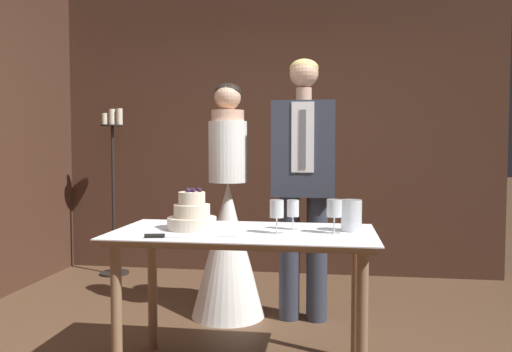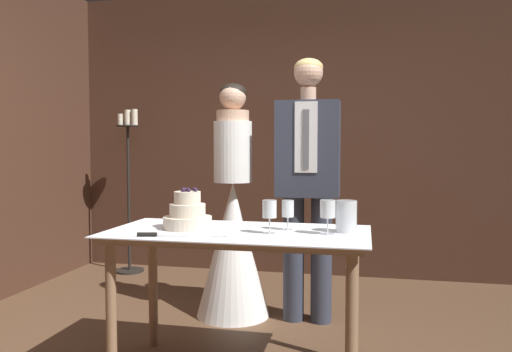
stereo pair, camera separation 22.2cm
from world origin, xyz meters
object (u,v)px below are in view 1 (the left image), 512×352
tiered_cake (192,215)px  wine_glass_middle (334,209)px  cake_table (244,249)px  wine_glass_near (277,210)px  cake_knife (173,236)px  bride (228,232)px  candle_stand (114,189)px  wine_glass_far (293,209)px  hurricane_candle (351,216)px  groom (303,175)px

tiered_cake → wine_glass_middle: bearing=-1.7°
cake_table → wine_glass_near: bearing=-15.5°
cake_knife → bride: size_ratio=0.26×
cake_table → wine_glass_near: (0.19, -0.05, 0.23)m
cake_knife → wine_glass_near: (0.50, 0.20, 0.12)m
candle_stand → wine_glass_near: bearing=-48.0°
tiered_cake → wine_glass_far: (0.55, 0.07, 0.03)m
tiered_cake → bride: size_ratio=0.16×
cake_table → candle_stand: size_ratio=0.87×
cake_table → cake_knife: size_ratio=3.14×
wine_glass_far → candle_stand: 2.67m
bride → tiered_cake: bearing=-91.1°
bride → hurricane_candle: bearing=-44.8°
wine_glass_middle → candle_stand: bearing=137.0°
hurricane_candle → candle_stand: candle_stand is taller
cake_table → groom: groom is taller
wine_glass_near → wine_glass_far: (0.08, 0.14, -0.01)m
wine_glass_middle → groom: size_ratio=0.10×
cake_table → wine_glass_far: bearing=18.3°
tiered_cake → candle_stand: candle_stand is taller
cake_knife → wine_glass_middle: bearing=5.0°
cake_table → wine_glass_middle: wine_glass_middle is taller
cake_table → wine_glass_near: size_ratio=7.96×
cake_knife → wine_glass_far: wine_glass_far is taller
wine_glass_near → wine_glass_middle: bearing=7.8°
hurricane_candle → candle_stand: (-2.21, 1.89, -0.03)m
cake_knife → candle_stand: bearing=108.9°
cake_knife → bride: (0.04, 1.18, -0.17)m
tiered_cake → cake_knife: 0.28m
tiered_cake → groom: groom is taller
tiered_cake → wine_glass_far: 0.56m
wine_glass_near → candle_stand: 2.71m
wine_glass_near → bride: bride is taller
wine_glass_middle → wine_glass_near: bearing=-172.2°
cake_knife → wine_glass_middle: (0.80, 0.24, 0.12)m
bride → groom: groom is taller
cake_table → tiered_cake: tiered_cake is taller
tiered_cake → hurricane_candle: 0.87m
tiered_cake → wine_glass_far: size_ratio=1.65×
tiered_cake → candle_stand: size_ratio=0.17×
cake_table → hurricane_candle: hurricane_candle is taller
wine_glass_middle → bride: bride is taller
tiered_cake → candle_stand: 2.37m
cake_table → cake_knife: cake_knife is taller
cake_table → hurricane_candle: size_ratio=8.28×
wine_glass_near → hurricane_candle: (0.39, 0.13, -0.04)m
cake_table → wine_glass_far: wine_glass_far is taller
tiered_cake → cake_knife: (-0.03, -0.26, -0.07)m
cake_table → wine_glass_near: wine_glass_near is taller
cake_knife → candle_stand: (-1.31, 2.22, 0.04)m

